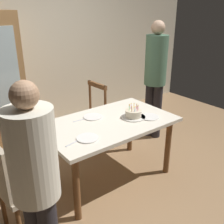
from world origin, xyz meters
name	(u,v)px	position (x,y,z in m)	size (l,w,h in m)	color
ground	(109,177)	(0.00, 0.00, 0.00)	(6.40, 6.40, 0.00)	#93704C
back_wall	(37,50)	(0.00, 1.85, 1.30)	(6.40, 0.10, 2.60)	beige
dining_table	(109,129)	(0.00, 0.00, 0.65)	(1.48, 0.89, 0.75)	silver
birthday_cake	(133,114)	(0.29, -0.09, 0.79)	(0.28, 0.28, 0.16)	silver
plate_near_celebrant	(88,138)	(-0.41, -0.20, 0.76)	(0.22, 0.22, 0.01)	white
plate_far_side	(93,117)	(-0.07, 0.20, 0.76)	(0.22, 0.22, 0.01)	white
plate_near_guest	(150,117)	(0.44, -0.20, 0.76)	(0.22, 0.22, 0.01)	white
fork_near_celebrant	(73,143)	(-0.57, -0.20, 0.75)	(0.18, 0.02, 0.01)	silver
fork_far_side	(80,120)	(-0.23, 0.22, 0.75)	(0.18, 0.02, 0.01)	silver
chair_spindle_back	(88,119)	(0.22, 0.77, 0.46)	(0.46, 0.46, 0.95)	tan
chair_upholstered	(15,182)	(-1.13, -0.14, 0.53)	(0.49, 0.48, 0.95)	tan
person_celebrant	(35,179)	(-1.13, -0.70, 0.89)	(0.32, 0.32, 1.57)	#262328
person_guest	(155,74)	(1.22, 0.47, 1.01)	(0.32, 0.32, 1.77)	#262328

